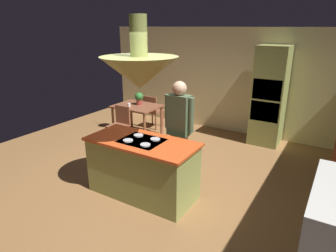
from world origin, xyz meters
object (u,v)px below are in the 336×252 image
Objects in this scene: chair_facing_island at (120,123)px; person_at_island at (179,126)px; kitchen_island at (143,168)px; oven_tower at (269,97)px; chair_by_back_wall at (152,110)px; potted_plant_on_table at (139,98)px; dining_table at (137,110)px; cup_on_table at (129,105)px.

person_at_island is at bearing -21.86° from chair_facing_island.
person_at_island is at bearing 68.41° from kitchen_island.
oven_tower is 3.37m from chair_facing_island.
person_at_island is at bearing 133.66° from chair_by_back_wall.
person_at_island is 2.02× the size of chair_facing_island.
kitchen_island is 1.98× the size of chair_facing_island.
potted_plant_on_table is at bearing 142.29° from person_at_island.
kitchen_island is 0.79× the size of oven_tower.
oven_tower is at bearing 20.55° from potted_plant_on_table.
dining_table is at bearing -157.79° from oven_tower.
chair_facing_island is at bearing 90.00° from chair_by_back_wall.
cup_on_table is (-2.04, 1.22, -0.21)m from person_at_island.
chair_by_back_wall is (-2.80, -0.51, -0.59)m from oven_tower.
cup_on_table is at bearing -154.83° from oven_tower.
potted_plant_on_table is at bearing 89.17° from dining_table.
chair_facing_island is (-1.70, 1.46, 0.04)m from kitchen_island.
chair_by_back_wall is 0.69m from potted_plant_on_table.
chair_facing_island is 1.00× the size of chair_by_back_wall.
oven_tower is (1.10, 3.24, 0.63)m from kitchen_island.
dining_table is at bearing 144.07° from person_at_island.
dining_table is 0.29m from potted_plant_on_table.
oven_tower reaches higher than cup_on_table.
oven_tower is 3.06m from dining_table.
cup_on_table is (-0.07, -0.21, 0.15)m from dining_table.
cup_on_table is at bearing 84.95° from chair_by_back_wall.
dining_table is 2.46m from person_at_island.
dining_table is 0.65m from chair_by_back_wall.
chair_facing_island and chair_by_back_wall have the same top height.
potted_plant_on_table is at bearing 75.87° from cup_on_table.
dining_table is at bearing 70.22° from cup_on_table.
chair_facing_island is (-2.80, -1.78, -0.59)m from oven_tower.
oven_tower is at bearing 32.44° from chair_facing_island.
dining_table is 1.22× the size of chair_by_back_wall.
oven_tower is 2.91m from chair_by_back_wall.
chair_by_back_wall is at bearing 133.66° from person_at_island.
potted_plant_on_table is at bearing 90.15° from chair_by_back_wall.
potted_plant_on_table is at bearing 127.74° from kitchen_island.
chair_by_back_wall reaches higher than dining_table.
chair_facing_island is 0.53m from cup_on_table.
dining_table is 3.53× the size of potted_plant_on_table.
kitchen_island is 3.48m from oven_tower.
kitchen_island is 0.98× the size of person_at_island.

